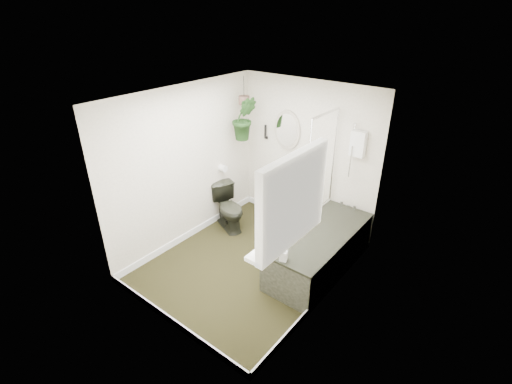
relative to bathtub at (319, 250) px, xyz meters
The scene contains 22 objects.
floor 0.99m from the bathtub, 147.99° to the right, with size 2.30×2.80×0.02m, color black.
ceiling 2.23m from the bathtub, 147.99° to the right, with size 2.30×2.80×0.02m, color white.
wall_back 1.49m from the bathtub, 131.32° to the left, with size 2.30×0.02×2.30m, color silver.
wall_front 2.24m from the bathtub, 112.73° to the right, with size 2.30×0.02×2.30m, color silver.
wall_left 2.20m from the bathtub, 165.69° to the right, with size 0.02×2.80×2.30m, color silver.
wall_right 1.06m from the bathtub, 54.25° to the right, with size 0.02×2.80×2.30m, color silver.
skirting 0.97m from the bathtub, 147.99° to the right, with size 2.30×2.80×0.10m, color white.
bathtub is the anchor object (origin of this frame).
bath_screen 1.15m from the bathtub, 123.96° to the left, with size 0.04×0.72×1.40m, color silver, non-canonical shape.
shower_box 1.51m from the bathtub, 90.00° to the left, with size 0.20×0.10×0.35m, color white.
oval_mirror 1.89m from the bathtub, 143.18° to the left, with size 0.46×0.03×0.62m, color #AEA38F.
wall_sconce 2.10m from the bathtub, 151.17° to the left, with size 0.04×0.04×0.22m, color black.
toilet_roll_holder 2.01m from the bathtub, behind, with size 0.11×0.11×0.11m, color white.
window_recess 1.84m from the bathtub, 76.41° to the right, with size 0.08×1.00×0.90m, color white.
window_sill 1.54m from the bathtub, 79.61° to the right, with size 0.18×1.00×0.04m, color white.
window_blinds 1.83m from the bathtub, 78.46° to the right, with size 0.01×0.86×0.76m, color white.
toilet 1.65m from the bathtub, behind, with size 0.39×0.68×0.69m, color black.
pedestal_sink 1.35m from the bathtub, 149.77° to the left, with size 0.48×0.41×0.83m, color black, non-canonical shape.
sill_plant 1.69m from the bathtub, 82.44° to the right, with size 0.20×0.18×0.23m, color black.
hanging_plant 2.21m from the bathtub, 164.76° to the left, with size 0.36×0.29×0.66m, color black.
soap_bottle 0.88m from the bathtub, 93.71° to the right, with size 0.08×0.08×0.18m, color black.
hanging_pot 2.39m from the bathtub, 164.76° to the left, with size 0.16×0.16×0.12m, color brown.
Camera 1 is at (2.63, -3.19, 3.23)m, focal length 26.00 mm.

